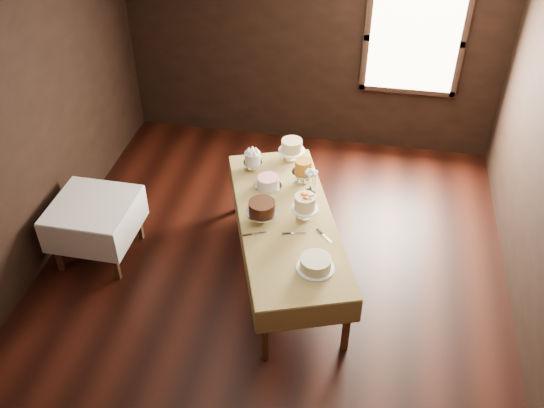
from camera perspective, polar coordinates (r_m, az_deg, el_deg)
The scene contains 20 objects.
floor at distance 6.41m, azimuth -0.33°, elevation -7.77°, with size 5.00×6.00×0.01m, color black.
ceiling at distance 4.80m, azimuth -0.45°, elevation 16.07°, with size 5.00×6.00×0.01m, color beige.
wall_back at distance 8.07m, azimuth 3.76°, elevation 14.81°, with size 5.00×0.02×2.80m, color black.
wall_left at distance 6.37m, azimuth -23.14°, elevation 4.64°, with size 0.02×6.00×2.80m, color black.
window at distance 7.91m, azimuth 13.46°, elevation 14.91°, with size 1.10×0.05×1.30m, color #FFEABF.
display_table at distance 6.10m, azimuth 1.36°, elevation -1.70°, with size 1.68×2.59×0.75m.
side_table at distance 6.63m, azimuth -16.80°, elevation -0.53°, with size 0.86×0.86×0.71m.
cake_meringue at distance 6.70m, azimuth -1.87°, elevation 4.13°, with size 0.21×0.21×0.23m.
cake_speckled at distance 6.85m, azimuth 1.90°, elevation 5.14°, with size 0.33×0.33×0.27m.
cake_lattice at distance 6.45m, azimuth -0.36°, elevation 2.08°, with size 0.34×0.34×0.11m.
cake_caramel at distance 6.50m, azimuth 3.00°, elevation 3.07°, with size 0.25×0.25×0.28m.
cake_chocolate at distance 5.97m, azimuth -0.96°, elevation -0.73°, with size 0.37×0.37×0.24m.
cake_flowers at distance 6.00m, azimuth 3.15°, elevation -0.39°, with size 0.27×0.27×0.28m.
cake_cream at distance 5.49m, azimuth 4.20°, elevation -5.73°, with size 0.35×0.35×0.12m.
cake_server_a at distance 5.88m, azimuth 2.57°, elevation -2.79°, with size 0.24×0.03×0.01m, color silver.
cake_server_b at distance 5.84m, azimuth 5.28°, elevation -3.27°, with size 0.24×0.03×0.01m, color silver.
cake_server_d at distance 6.31m, azimuth 3.14°, elevation 0.52°, with size 0.24×0.03×0.01m, color silver.
cake_server_e at distance 5.88m, azimuth -1.26°, elevation -2.80°, with size 0.24×0.03×0.01m, color silver.
flower_vase at distance 6.33m, azimuth 3.70°, elevation 1.25°, with size 0.11×0.11×0.12m, color #2D2823.
flower_bouquet at distance 6.22m, azimuth 3.76°, elevation 2.57°, with size 0.14×0.14×0.20m, color white, non-canonical shape.
Camera 1 is at (0.85, -4.35, 4.62)m, focal length 39.30 mm.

